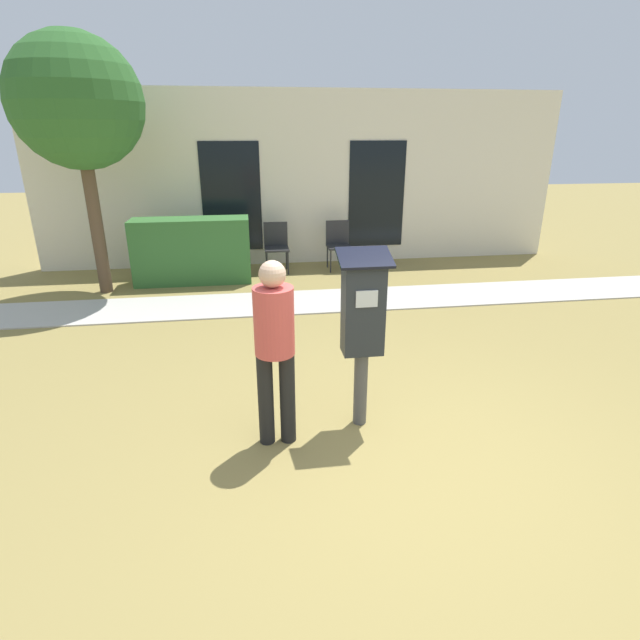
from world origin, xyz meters
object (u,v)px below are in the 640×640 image
at_px(parking_meter, 363,318).
at_px(outdoor_chair_left, 276,243).
at_px(outdoor_chair_middle, 338,241).
at_px(person_standing, 275,341).

height_order(parking_meter, outdoor_chair_left, parking_meter).
bearing_deg(outdoor_chair_middle, parking_meter, -92.51).
height_order(outdoor_chair_left, outdoor_chair_middle, same).
xyz_separation_m(person_standing, outdoor_chair_left, (0.35, 5.50, -0.40)).
distance_m(person_standing, outdoor_chair_left, 5.53).
relative_size(parking_meter, person_standing, 1.01).
distance_m(outdoor_chair_left, outdoor_chair_middle, 1.17).
bearing_deg(outdoor_chair_left, parking_meter, -97.74).
bearing_deg(person_standing, parking_meter, -3.03).
relative_size(person_standing, outdoor_chair_left, 1.76).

